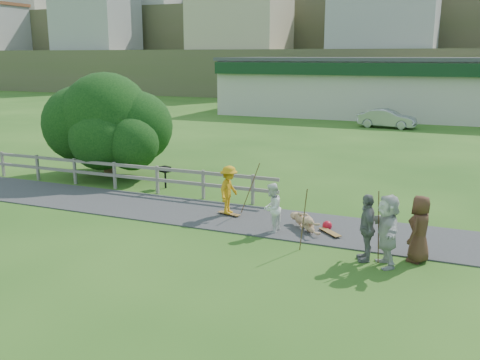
{
  "coord_description": "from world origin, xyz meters",
  "views": [
    {
      "loc": [
        8.84,
        -14.09,
        5.27
      ],
      "look_at": [
        2.05,
        2.0,
        1.19
      ],
      "focal_mm": 40.0,
      "sensor_mm": 36.0,
      "label": 1
    }
  ],
  "objects": [
    {
      "name": "longboard_rider",
      "position": [
        1.8,
        1.62,
        0.05
      ],
      "size": [
        0.87,
        0.41,
        0.09
      ],
      "primitive_type": null,
      "rotation": [
        0.0,
        0.0,
        -0.25
      ],
      "color": "olive",
      "rests_on": "ground"
    },
    {
      "name": "pole_rider",
      "position": [
        2.4,
        2.02,
        0.97
      ],
      "size": [
        0.03,
        0.03,
        1.94
      ],
      "primitive_type": "cylinder",
      "color": "brown",
      "rests_on": "ground"
    },
    {
      "name": "spectator_d",
      "position": [
        7.27,
        -0.77,
        0.95
      ],
      "size": [
        1.23,
        1.83,
        1.89
      ],
      "primitive_type": "imported",
      "rotation": [
        0.0,
        0.0,
        5.13
      ],
      "color": "beige",
      "rests_on": "ground"
    },
    {
      "name": "tree",
      "position": [
        -5.72,
        5.24,
        1.88
      ],
      "size": [
        6.41,
        6.41,
        3.76
      ],
      "primitive_type": null,
      "color": "black",
      "rests_on": "ground"
    },
    {
      "name": "fence",
      "position": [
        -4.62,
        3.3,
        0.72
      ],
      "size": [
        15.05,
        0.1,
        1.1
      ],
      "color": "slate",
      "rests_on": "ground"
    },
    {
      "name": "helmet",
      "position": [
        5.2,
        1.46,
        0.15
      ],
      "size": [
        0.3,
        0.3,
        0.3
      ],
      "primitive_type": "sphere",
      "color": "red",
      "rests_on": "ground"
    },
    {
      "name": "skater_rider",
      "position": [
        1.8,
        1.62,
        0.81
      ],
      "size": [
        0.61,
        1.05,
        1.62
      ],
      "primitive_type": "imported",
      "rotation": [
        0.0,
        0.0,
        1.56
      ],
      "color": "orange",
      "rests_on": "ground"
    },
    {
      "name": "strip_mall",
      "position": [
        4.0,
        34.94,
        2.58
      ],
      "size": [
        32.5,
        10.75,
        5.1
      ],
      "color": "beige",
      "rests_on": "ground"
    },
    {
      "name": "hillside",
      "position": [
        0.0,
        91.31,
        14.41
      ],
      "size": [
        220.0,
        67.0,
        47.5
      ],
      "color": "#575E37",
      "rests_on": "ground"
    },
    {
      "name": "pole_spec_left",
      "position": [
        5.0,
        -0.52,
        0.88
      ],
      "size": [
        0.03,
        0.03,
        1.77
      ],
      "primitive_type": "cylinder",
      "color": "brown",
      "rests_on": "ground"
    },
    {
      "name": "bbq",
      "position": [
        -2.16,
        4.18,
        0.45
      ],
      "size": [
        0.5,
        0.45,
        0.9
      ],
      "primitive_type": null,
      "rotation": [
        0.0,
        0.0,
        -0.39
      ],
      "color": "black",
      "rests_on": "ground"
    },
    {
      "name": "skater_fallen",
      "position": [
        4.6,
        1.11,
        0.29
      ],
      "size": [
        1.41,
        1.34,
        0.57
      ],
      "primitive_type": "imported",
      "rotation": [
        0.0,
        0.0,
        0.75
      ],
      "color": "tan",
      "rests_on": "ground"
    },
    {
      "name": "path",
      "position": [
        0.0,
        1.5,
        0.02
      ],
      "size": [
        34.0,
        3.0,
        0.04
      ],
      "primitive_type": "cube",
      "color": "#333335",
      "rests_on": "ground"
    },
    {
      "name": "pole_spec_right",
      "position": [
        7.03,
        -0.65,
        0.96
      ],
      "size": [
        0.03,
        0.03,
        1.93
      ],
      "primitive_type": "cylinder",
      "color": "brown",
      "rests_on": "ground"
    },
    {
      "name": "longboard_fallen",
      "position": [
        5.4,
        1.01,
        0.05
      ],
      "size": [
        0.82,
        0.79,
        0.1
      ],
      "primitive_type": null,
      "rotation": [
        0.0,
        0.0,
        -0.76
      ],
      "color": "olive",
      "rests_on": "ground"
    },
    {
      "name": "spectator_c",
      "position": [
        8.01,
        -0.14,
        0.89
      ],
      "size": [
        0.8,
        1.0,
        1.78
      ],
      "primitive_type": "imported",
      "rotation": [
        0.0,
        0.0,
        4.4
      ],
      "color": "#4F2F1F",
      "rests_on": "ground"
    },
    {
      "name": "car_silver",
      "position": [
        3.47,
        26.79,
        0.69
      ],
      "size": [
        4.31,
        1.82,
        1.38
      ],
      "primitive_type": "imported",
      "rotation": [
        0.0,
        0.0,
        1.49
      ],
      "color": "#A0A2A8",
      "rests_on": "ground"
    },
    {
      "name": "ground",
      "position": [
        0.0,
        0.0,
        0.0
      ],
      "size": [
        260.0,
        260.0,
        0.0
      ],
      "primitive_type": "plane",
      "color": "#245117",
      "rests_on": "ground"
    },
    {
      "name": "spectator_b",
      "position": [
        6.73,
        -0.6,
        0.9
      ],
      "size": [
        0.75,
        1.14,
        1.8
      ],
      "primitive_type": "imported",
      "rotation": [
        0.0,
        0.0,
        5.04
      ],
      "color": "slate",
      "rests_on": "ground"
    },
    {
      "name": "spectator_a",
      "position": [
        3.7,
        0.55,
        0.77
      ],
      "size": [
        0.59,
        0.75,
        1.55
      ],
      "primitive_type": "imported",
      "rotation": [
        0.0,
        0.0,
        4.71
      ],
      "color": "white",
      "rests_on": "ground"
    }
  ]
}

